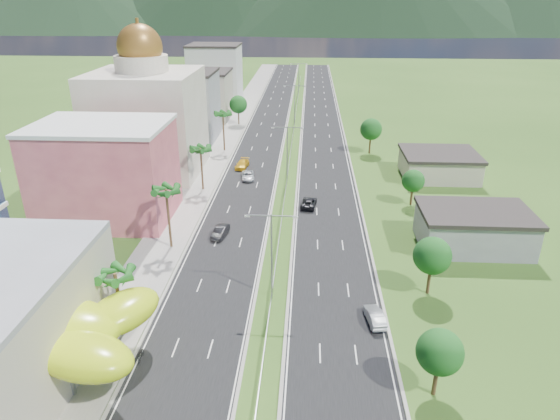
# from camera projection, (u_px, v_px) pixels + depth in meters

# --- Properties ---
(ground) EXTENTS (500.00, 500.00, 0.00)m
(ground) POSITION_uv_depth(u_px,v_px,m) (265.00, 351.00, 51.33)
(ground) COLOR #2D5119
(ground) RESTS_ON ground
(road_left) EXTENTS (11.00, 260.00, 0.04)m
(road_left) POSITION_uv_depth(u_px,v_px,m) (266.00, 129.00, 134.01)
(road_left) COLOR black
(road_left) RESTS_ON ground
(road_right) EXTENTS (11.00, 260.00, 0.04)m
(road_right) POSITION_uv_depth(u_px,v_px,m) (322.00, 130.00, 133.21)
(road_right) COLOR black
(road_right) RESTS_ON ground
(sidewalk_left) EXTENTS (7.00, 260.00, 0.12)m
(sidewalk_left) POSITION_uv_depth(u_px,v_px,m) (231.00, 129.00, 134.50)
(sidewalk_left) COLOR gray
(sidewalk_left) RESTS_ON ground
(median_guardrail) EXTENTS (0.10, 216.06, 0.76)m
(median_guardrail) POSITION_uv_depth(u_px,v_px,m) (291.00, 147.00, 116.90)
(median_guardrail) COLOR gray
(median_guardrail) RESTS_ON ground
(streetlight_median_b) EXTENTS (6.04, 0.25, 11.00)m
(streetlight_median_b) POSITION_uv_depth(u_px,v_px,m) (272.00, 248.00, 57.76)
(streetlight_median_b) COLOR gray
(streetlight_median_b) RESTS_ON ground
(streetlight_median_c) EXTENTS (6.04, 0.25, 11.00)m
(streetlight_median_c) POSITION_uv_depth(u_px,v_px,m) (287.00, 148.00, 94.33)
(streetlight_median_c) COLOR gray
(streetlight_median_c) RESTS_ON ground
(streetlight_median_d) EXTENTS (6.04, 0.25, 11.00)m
(streetlight_median_d) POSITION_uv_depth(u_px,v_px,m) (295.00, 101.00, 135.48)
(streetlight_median_d) COLOR gray
(streetlight_median_d) RESTS_ON ground
(streetlight_median_e) EXTENTS (6.04, 0.25, 11.00)m
(streetlight_median_e) POSITION_uv_depth(u_px,v_px,m) (299.00, 75.00, 176.62)
(streetlight_median_e) COLOR gray
(streetlight_median_e) RESTS_ON ground
(lime_canopy) EXTENTS (18.00, 15.00, 7.40)m
(lime_canopy) POSITION_uv_depth(u_px,v_px,m) (48.00, 328.00, 46.74)
(lime_canopy) COLOR #B6D314
(lime_canopy) RESTS_ON ground
(pink_shophouse) EXTENTS (20.00, 15.00, 15.00)m
(pink_shophouse) POSITION_uv_depth(u_px,v_px,m) (106.00, 174.00, 79.08)
(pink_shophouse) COLOR #B84B5C
(pink_shophouse) RESTS_ON ground
(domed_building) EXTENTS (20.00, 20.00, 28.70)m
(domed_building) POSITION_uv_depth(u_px,v_px,m) (147.00, 116.00, 98.56)
(domed_building) COLOR beige
(domed_building) RESTS_ON ground
(midrise_grey) EXTENTS (16.00, 15.00, 16.00)m
(midrise_grey) POSITION_uv_depth(u_px,v_px,m) (183.00, 107.00, 122.71)
(midrise_grey) COLOR gray
(midrise_grey) RESTS_ON ground
(midrise_beige) EXTENTS (16.00, 15.00, 13.00)m
(midrise_beige) POSITION_uv_depth(u_px,v_px,m) (202.00, 96.00, 143.43)
(midrise_beige) COLOR #B7B197
(midrise_beige) RESTS_ON ground
(midrise_white) EXTENTS (16.00, 15.00, 18.00)m
(midrise_white) POSITION_uv_depth(u_px,v_px,m) (215.00, 75.00, 163.45)
(midrise_white) COLOR silver
(midrise_white) RESTS_ON ground
(shed_near) EXTENTS (15.00, 10.00, 5.00)m
(shed_near) POSITION_uv_depth(u_px,v_px,m) (473.00, 230.00, 71.68)
(shed_near) COLOR gray
(shed_near) RESTS_ON ground
(shed_far) EXTENTS (14.00, 12.00, 4.40)m
(shed_far) POSITION_uv_depth(u_px,v_px,m) (439.00, 166.00, 99.12)
(shed_far) COLOR #B7B197
(shed_far) RESTS_ON ground
(palm_tree_b) EXTENTS (3.60, 3.60, 8.10)m
(palm_tree_b) POSITION_uv_depth(u_px,v_px,m) (115.00, 277.00, 51.15)
(palm_tree_b) COLOR #47301C
(palm_tree_b) RESTS_ON ground
(palm_tree_c) EXTENTS (3.60, 3.60, 9.60)m
(palm_tree_c) POSITION_uv_depth(u_px,v_px,m) (166.00, 193.00, 68.86)
(palm_tree_c) COLOR #47301C
(palm_tree_c) RESTS_ON ground
(palm_tree_d) EXTENTS (3.60, 3.60, 8.60)m
(palm_tree_d) POSITION_uv_depth(u_px,v_px,m) (201.00, 151.00, 90.28)
(palm_tree_d) COLOR #47301C
(palm_tree_d) RESTS_ON ground
(palm_tree_e) EXTENTS (3.60, 3.60, 9.40)m
(palm_tree_e) POSITION_uv_depth(u_px,v_px,m) (223.00, 115.00, 112.83)
(palm_tree_e) COLOR #47301C
(palm_tree_e) RESTS_ON ground
(leafy_tree_lfar) EXTENTS (4.90, 4.90, 8.05)m
(leafy_tree_lfar) POSITION_uv_depth(u_px,v_px,m) (238.00, 105.00, 136.78)
(leafy_tree_lfar) COLOR #47301C
(leafy_tree_lfar) RESTS_ON ground
(leafy_tree_ra) EXTENTS (4.20, 4.20, 6.90)m
(leafy_tree_ra) POSITION_uv_depth(u_px,v_px,m) (440.00, 352.00, 43.98)
(leafy_tree_ra) COLOR #47301C
(leafy_tree_ra) RESTS_ON ground
(leafy_tree_rb) EXTENTS (4.55, 4.55, 7.47)m
(leafy_tree_rb) POSITION_uv_depth(u_px,v_px,m) (432.00, 256.00, 59.20)
(leafy_tree_rb) COLOR #47301C
(leafy_tree_rb) RESTS_ON ground
(leafy_tree_rc) EXTENTS (3.85, 3.85, 6.33)m
(leafy_tree_rc) POSITION_uv_depth(u_px,v_px,m) (413.00, 181.00, 84.96)
(leafy_tree_rc) COLOR #47301C
(leafy_tree_rc) RESTS_ON ground
(leafy_tree_rd) EXTENTS (4.90, 4.90, 8.05)m
(leafy_tree_rd) POSITION_uv_depth(u_px,v_px,m) (371.00, 129.00, 112.12)
(leafy_tree_rd) COLOR #47301C
(leafy_tree_rd) RESTS_ON ground
(mountain_ridge) EXTENTS (860.00, 140.00, 90.00)m
(mountain_ridge) POSITION_uv_depth(u_px,v_px,m) (372.00, 32.00, 459.55)
(mountain_ridge) COLOR black
(mountain_ridge) RESTS_ON ground
(car_dark_left) EXTENTS (2.36, 4.83, 1.52)m
(car_dark_left) POSITION_uv_depth(u_px,v_px,m) (220.00, 232.00, 75.12)
(car_dark_left) COLOR black
(car_dark_left) RESTS_ON road_left
(car_silver_mid_left) EXTENTS (3.04, 5.36, 1.41)m
(car_silver_mid_left) POSITION_uv_depth(u_px,v_px,m) (248.00, 176.00, 98.13)
(car_silver_mid_left) COLOR #B8BCC1
(car_silver_mid_left) RESTS_ON road_left
(car_yellow_far_left) EXTENTS (2.84, 5.55, 1.54)m
(car_yellow_far_left) POSITION_uv_depth(u_px,v_px,m) (242.00, 164.00, 104.43)
(car_yellow_far_left) COLOR gold
(car_yellow_far_left) RESTS_ON road_left
(car_silver_right) EXTENTS (2.33, 4.84, 1.53)m
(car_silver_right) POSITION_uv_depth(u_px,v_px,m) (375.00, 316.00, 55.51)
(car_silver_right) COLOR #9C9FA3
(car_silver_right) RESTS_ON road_right
(car_dark_far_right) EXTENTS (3.01, 5.43, 1.44)m
(car_dark_far_right) POSITION_uv_depth(u_px,v_px,m) (309.00, 203.00, 85.57)
(car_dark_far_right) COLOR black
(car_dark_far_right) RESTS_ON road_right
(motorcycle) EXTENTS (0.76, 2.04, 1.28)m
(motorcycle) POSITION_uv_depth(u_px,v_px,m) (141.00, 354.00, 49.85)
(motorcycle) COLOR black
(motorcycle) RESTS_ON road_left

